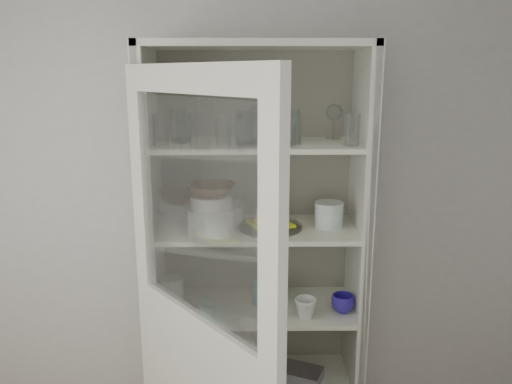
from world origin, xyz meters
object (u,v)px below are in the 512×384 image
at_px(white_ramekin, 270,216).
at_px(yellow_trivet, 270,224).
at_px(terracotta_bowl, 211,189).
at_px(mug_teal, 278,294).
at_px(goblet_3, 334,120).
at_px(goblet_0, 178,122).
at_px(goblet_2, 268,119).
at_px(plate_stack_front, 212,220).
at_px(cupboard_door, 201,370).
at_px(cream_dish, 215,368).
at_px(pantry_cabinet, 256,284).
at_px(mug_blue, 343,303).
at_px(glass_platter, 270,227).
at_px(white_canister, 173,290).
at_px(tin_box, 302,375).
at_px(teal_jar, 262,292).
at_px(cream_bowl, 211,202).
at_px(grey_bowl_stack, 329,215).
at_px(measuring_cups, 183,308).
at_px(goblet_1, 255,122).
at_px(mug_white, 306,308).
at_px(plate_stack_back, 222,212).

bearing_deg(white_ramekin, yellow_trivet, 0.00).
distance_m(terracotta_bowl, mug_teal, 0.64).
bearing_deg(goblet_3, goblet_0, -178.35).
distance_m(goblet_2, plate_stack_front, 0.55).
distance_m(cupboard_door, cream_dish, 0.69).
bearing_deg(goblet_0, pantry_cabinet, -4.79).
distance_m(mug_blue, cream_dish, 0.74).
xyz_separation_m(pantry_cabinet, terracotta_bowl, (-0.20, -0.14, 0.52)).
bearing_deg(goblet_3, glass_platter, -154.33).
relative_size(white_canister, tin_box, 0.66).
distance_m(terracotta_bowl, glass_platter, 0.33).
xyz_separation_m(goblet_2, teal_jar, (-0.03, -0.11, -0.84)).
bearing_deg(mug_teal, white_ramekin, -130.78).
bearing_deg(white_ramekin, terracotta_bowl, -170.73).
height_order(pantry_cabinet, goblet_3, pantry_cabinet).
bearing_deg(mug_blue, goblet_2, 166.54).
bearing_deg(cream_bowl, grey_bowl_stack, 6.22).
relative_size(glass_platter, measuring_cups, 2.66).
xyz_separation_m(plate_stack_front, cream_bowl, (0.00, 0.00, 0.09)).
bearing_deg(teal_jar, mug_teal, 8.63).
xyz_separation_m(goblet_1, cream_dish, (-0.20, -0.09, -1.24)).
height_order(cream_bowl, cream_dish, cream_bowl).
relative_size(pantry_cabinet, plate_stack_front, 9.44).
bearing_deg(plate_stack_front, glass_platter, 9.27).
bearing_deg(cupboard_door, goblet_2, 119.42).
height_order(goblet_0, mug_blue, goblet_0).
bearing_deg(plate_stack_front, pantry_cabinet, 34.36).
bearing_deg(cream_bowl, glass_platter, 9.27).
bearing_deg(plate_stack_front, teal_jar, 20.62).
distance_m(goblet_2, tin_box, 1.29).
height_order(measuring_cups, tin_box, measuring_cups).
height_order(white_ramekin, mug_white, white_ramekin).
distance_m(cupboard_door, measuring_cups, 0.51).
bearing_deg(pantry_cabinet, plate_stack_front, -145.64).
xyz_separation_m(white_canister, tin_box, (0.64, -0.06, -0.44)).
bearing_deg(white_ramekin, cream_bowl, -170.73).
distance_m(white_ramekin, mug_blue, 0.54).
relative_size(goblet_2, cream_dish, 0.71).
distance_m(mug_teal, measuring_cups, 0.47).
height_order(goblet_1, mug_white, goblet_1).
relative_size(cream_bowl, cream_dish, 0.72).
relative_size(cupboard_door, glass_platter, 6.73).
relative_size(goblet_1, mug_white, 1.62).
bearing_deg(tin_box, white_ramekin, 178.77).
relative_size(goblet_2, plate_stack_back, 0.81).
bearing_deg(teal_jar, cream_dish, -179.47).
bearing_deg(tin_box, teal_jar, 166.70).
bearing_deg(plate_stack_front, cream_dish, 93.00).
bearing_deg(goblet_1, goblet_3, 2.39).
distance_m(goblet_0, white_canister, 0.82).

